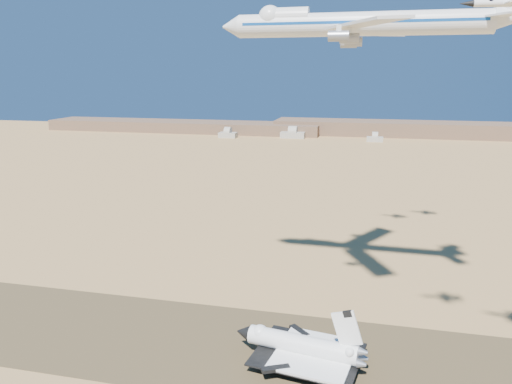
% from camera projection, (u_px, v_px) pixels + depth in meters
% --- Properties ---
extents(ground, '(1200.00, 1200.00, 0.00)m').
position_uv_depth(ground, '(235.00, 348.00, 151.44)').
color(ground, '#A37F48').
rests_on(ground, ground).
extents(runway, '(600.00, 50.00, 0.06)m').
position_uv_depth(runway, '(235.00, 347.00, 151.43)').
color(runway, brown).
rests_on(runway, ground).
extents(ridgeline, '(960.00, 90.00, 18.00)m').
position_uv_depth(ridgeline, '(396.00, 131.00, 633.89)').
color(ridgeline, brown).
rests_on(ridgeline, ground).
extents(hangars, '(200.50, 29.50, 30.00)m').
position_uv_depth(hangars, '(289.00, 135.00, 617.04)').
color(hangars, '#A7A294').
rests_on(hangars, ground).
extents(shuttle, '(39.01, 27.84, 19.17)m').
position_uv_depth(shuttle, '(301.00, 347.00, 142.38)').
color(shuttle, white).
rests_on(shuttle, runway).
extents(carrier_747, '(88.51, 68.74, 22.09)m').
position_uv_depth(carrier_747, '(351.00, 24.00, 149.10)').
color(carrier_747, white).
extents(crew_a, '(0.55, 0.76, 1.93)m').
position_uv_depth(crew_a, '(318.00, 377.00, 135.29)').
color(crew_a, orange).
rests_on(crew_a, runway).
extents(crew_b, '(0.85, 0.85, 1.57)m').
position_uv_depth(crew_b, '(325.00, 377.00, 135.51)').
color(crew_b, orange).
rests_on(crew_b, runway).
extents(crew_c, '(1.07, 0.86, 1.62)m').
position_uv_depth(crew_c, '(316.00, 378.00, 134.87)').
color(crew_c, orange).
rests_on(crew_c, runway).
extents(chase_jet_a, '(15.70, 8.49, 3.91)m').
position_uv_depth(chase_jet_a, '(505.00, 3.00, 96.66)').
color(chase_jet_a, white).
extents(chase_jet_c, '(15.09, 8.12, 3.76)m').
position_uv_depth(chase_jet_c, '(404.00, 22.00, 195.01)').
color(chase_jet_c, white).
extents(chase_jet_d, '(16.14, 8.77, 4.02)m').
position_uv_depth(chase_jet_d, '(446.00, 29.00, 204.22)').
color(chase_jet_d, white).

